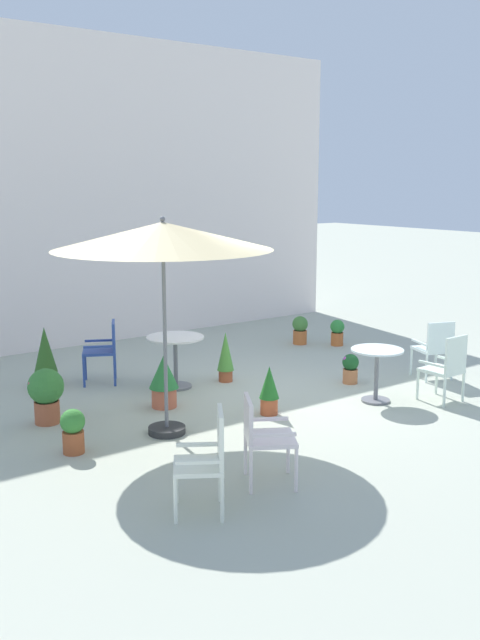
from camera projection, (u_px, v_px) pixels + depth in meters
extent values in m
plane|color=#B0B5A1|center=(264.00, 399.00, 9.64)|extent=(60.00, 60.00, 0.00)
cube|color=white|center=(106.00, 192.00, 12.80)|extent=(10.05, 0.30, 5.45)
cylinder|color=#2D2D2D|center=(167.00, 430.00, 8.34)|extent=(0.44, 0.44, 0.08)
cylinder|color=slate|center=(165.00, 331.00, 8.11)|extent=(0.04, 0.04, 2.48)
cone|color=beige|center=(163.00, 236.00, 7.90)|extent=(2.49, 2.49, 0.31)
sphere|color=slate|center=(162.00, 219.00, 7.86)|extent=(0.06, 0.06, 0.06)
cylinder|color=silver|center=(377.00, 350.00, 9.41)|extent=(0.70, 0.70, 0.02)
cylinder|color=slate|center=(376.00, 376.00, 9.48)|extent=(0.06, 0.06, 0.70)
cylinder|color=slate|center=(375.00, 400.00, 9.55)|extent=(0.38, 0.38, 0.03)
cylinder|color=silver|center=(175.00, 337.00, 10.07)|extent=(0.82, 0.82, 0.02)
cylinder|color=slate|center=(176.00, 363.00, 10.14)|extent=(0.06, 0.06, 0.72)
cylinder|color=slate|center=(176.00, 386.00, 10.21)|extent=(0.45, 0.45, 0.03)
cube|color=white|center=(270.00, 439.00, 6.88)|extent=(0.66, 0.66, 0.04)
cube|color=white|center=(248.00, 418.00, 6.82)|extent=(0.27, 0.43, 0.39)
cube|color=white|center=(274.00, 435.00, 6.63)|extent=(0.39, 0.25, 0.03)
cube|color=white|center=(267.00, 419.00, 7.08)|extent=(0.39, 0.25, 0.03)
cylinder|color=white|center=(296.00, 470.00, 6.72)|extent=(0.04, 0.04, 0.44)
cylinder|color=white|center=(288.00, 452.00, 7.17)|extent=(0.04, 0.04, 0.44)
cylinder|color=white|center=(251.00, 472.00, 6.68)|extent=(0.04, 0.04, 0.44)
cylinder|color=white|center=(245.00, 454.00, 7.13)|extent=(0.04, 0.04, 0.44)
cube|color=white|center=(198.00, 466.00, 6.27)|extent=(0.61, 0.62, 0.04)
cube|color=white|center=(221.00, 437.00, 6.23)|extent=(0.26, 0.38, 0.49)
cube|color=white|center=(198.00, 445.00, 6.45)|extent=(0.36, 0.24, 0.03)
cube|color=white|center=(198.00, 462.00, 6.04)|extent=(0.36, 0.24, 0.03)
cylinder|color=white|center=(176.00, 481.00, 6.50)|extent=(0.04, 0.04, 0.42)
cylinder|color=white|center=(176.00, 501.00, 6.09)|extent=(0.04, 0.04, 0.42)
cylinder|color=white|center=(220.00, 480.00, 6.53)|extent=(0.04, 0.04, 0.42)
cylinder|color=white|center=(222.00, 500.00, 6.12)|extent=(0.04, 0.04, 0.42)
cube|color=white|center=(441.00, 370.00, 9.51)|extent=(0.46, 0.48, 0.04)
cube|color=white|center=(456.00, 355.00, 9.29)|extent=(0.42, 0.05, 0.48)
cube|color=white|center=(451.00, 359.00, 9.61)|extent=(0.05, 0.43, 0.03)
cube|color=white|center=(432.00, 364.00, 9.36)|extent=(0.05, 0.43, 0.03)
cylinder|color=white|center=(436.00, 380.00, 9.84)|extent=(0.04, 0.04, 0.40)
cylinder|color=white|center=(418.00, 385.00, 9.60)|extent=(0.04, 0.04, 0.40)
cylinder|color=white|center=(463.00, 387.00, 9.50)|extent=(0.04, 0.04, 0.40)
cylinder|color=white|center=(444.00, 393.00, 9.26)|extent=(0.04, 0.04, 0.40)
cube|color=white|center=(432.00, 349.00, 10.63)|extent=(0.59, 0.59, 0.04)
cube|color=white|center=(441.00, 337.00, 10.38)|extent=(0.43, 0.18, 0.44)
cube|color=white|center=(445.00, 341.00, 10.66)|extent=(0.18, 0.41, 0.03)
cube|color=white|center=(420.00, 343.00, 10.54)|extent=(0.18, 0.41, 0.03)
cylinder|color=white|center=(436.00, 360.00, 10.94)|extent=(0.04, 0.04, 0.42)
cylinder|color=white|center=(411.00, 362.00, 10.81)|extent=(0.04, 0.04, 0.42)
cylinder|color=white|center=(452.00, 367.00, 10.53)|extent=(0.04, 0.04, 0.42)
cylinder|color=white|center=(426.00, 369.00, 10.41)|extent=(0.04, 0.04, 0.42)
cube|color=#2B489C|center=(99.00, 352.00, 10.34)|extent=(0.62, 0.61, 0.04)
cube|color=#2B489C|center=(114.00, 336.00, 10.33)|extent=(0.23, 0.39, 0.42)
cube|color=#2B489C|center=(99.00, 341.00, 10.51)|extent=(0.40, 0.23, 0.03)
cube|color=#2B489C|center=(98.00, 347.00, 10.12)|extent=(0.40, 0.23, 0.03)
cylinder|color=#2B489C|center=(85.00, 365.00, 10.55)|extent=(0.04, 0.04, 0.45)
cylinder|color=#2B489C|center=(84.00, 372.00, 10.15)|extent=(0.04, 0.04, 0.45)
cylinder|color=#2B489C|center=(115.00, 364.00, 10.62)|extent=(0.04, 0.04, 0.45)
cylinder|color=#2B489C|center=(115.00, 371.00, 10.22)|extent=(0.04, 0.04, 0.45)
cylinder|color=#AD5737|center=(47.00, 412.00, 8.67)|extent=(0.31, 0.31, 0.28)
cylinder|color=#382819|center=(47.00, 402.00, 8.65)|extent=(0.27, 0.27, 0.02)
sphere|color=#387D34|center=(46.00, 386.00, 8.61)|extent=(0.44, 0.44, 0.44)
sphere|color=#E13C66|center=(51.00, 389.00, 8.50)|extent=(0.10, 0.10, 0.10)
sphere|color=#E13C66|center=(56.00, 386.00, 8.71)|extent=(0.11, 0.11, 0.11)
sphere|color=#E13C66|center=(33.00, 384.00, 8.52)|extent=(0.11, 0.11, 0.11)
cylinder|color=#CF6546|center=(164.00, 397.00, 9.30)|extent=(0.33, 0.33, 0.26)
cylinder|color=#382819|center=(164.00, 388.00, 9.27)|extent=(0.29, 0.29, 0.02)
cone|color=#2D7F3A|center=(164.00, 372.00, 9.23)|extent=(0.39, 0.39, 0.43)
cylinder|color=#B05431|center=(226.00, 376.00, 10.50)|extent=(0.21, 0.21, 0.17)
cylinder|color=#382819|center=(226.00, 371.00, 10.48)|extent=(0.18, 0.18, 0.02)
cone|color=#519A39|center=(226.00, 351.00, 10.43)|extent=(0.25, 0.25, 0.57)
cylinder|color=brown|center=(47.00, 380.00, 10.16)|extent=(0.26, 0.26, 0.24)
cylinder|color=#382819|center=(46.00, 373.00, 10.14)|extent=(0.23, 0.23, 0.02)
cone|color=#316123|center=(45.00, 350.00, 10.07)|extent=(0.33, 0.33, 0.66)
cylinder|color=#C0632F|center=(337.00, 339.00, 12.79)|extent=(0.22, 0.22, 0.24)
cylinder|color=#382819|center=(337.00, 333.00, 12.77)|extent=(0.19, 0.19, 0.02)
sphere|color=#328B3A|center=(337.00, 327.00, 12.75)|extent=(0.25, 0.25, 0.25)
sphere|color=#BF46A4|center=(335.00, 323.00, 12.84)|extent=(0.06, 0.06, 0.06)
sphere|color=#BF46A4|center=(335.00, 326.00, 12.70)|extent=(0.06, 0.06, 0.06)
sphere|color=#BF46A4|center=(340.00, 327.00, 12.80)|extent=(0.05, 0.05, 0.05)
cylinder|color=#BC622F|center=(300.00, 337.00, 12.90)|extent=(0.25, 0.25, 0.25)
cylinder|color=#382819|center=(300.00, 331.00, 12.88)|extent=(0.22, 0.22, 0.02)
sphere|color=#447D36|center=(300.00, 324.00, 12.85)|extent=(0.28, 0.28, 0.28)
sphere|color=#EA4334|center=(297.00, 320.00, 12.92)|extent=(0.07, 0.07, 0.07)
sphere|color=#EA4334|center=(305.00, 326.00, 12.86)|extent=(0.07, 0.07, 0.07)
cylinder|color=#BE5530|center=(269.00, 406.00, 9.00)|extent=(0.22, 0.22, 0.22)
cylinder|color=#382819|center=(269.00, 399.00, 8.98)|extent=(0.20, 0.20, 0.02)
cone|color=#247026|center=(269.00, 382.00, 8.94)|extent=(0.25, 0.25, 0.42)
cylinder|color=#A6512C|center=(74.00, 442.00, 7.71)|extent=(0.23, 0.23, 0.25)
cylinder|color=#382819|center=(73.00, 432.00, 7.69)|extent=(0.21, 0.21, 0.02)
sphere|color=#388433|center=(73.00, 421.00, 7.67)|extent=(0.27, 0.27, 0.27)
cylinder|color=#BF7145|center=(350.00, 376.00, 10.39)|extent=(0.22, 0.22, 0.21)
cylinder|color=#382819|center=(350.00, 370.00, 10.37)|extent=(0.19, 0.19, 0.02)
sphere|color=#1B5425|center=(351.00, 362.00, 10.35)|extent=(0.24, 0.24, 0.24)
sphere|color=#BC40AC|center=(353.00, 364.00, 10.29)|extent=(0.05, 0.05, 0.05)
sphere|color=#BC40AC|center=(346.00, 359.00, 10.32)|extent=(0.07, 0.07, 0.07)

